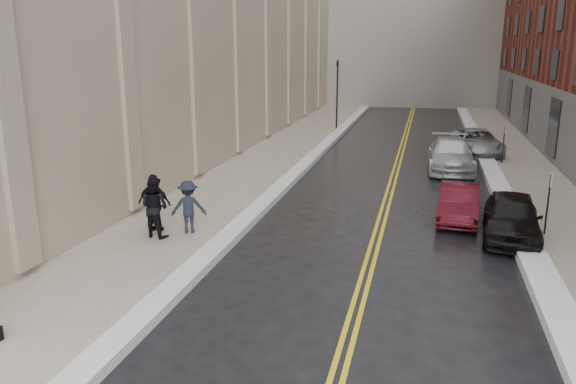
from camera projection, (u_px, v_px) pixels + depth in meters
The scene contains 17 objects.
ground at pixel (241, 323), 12.96m from camera, with size 160.00×160.00×0.00m, color black.
sidewalk_left at pixel (257, 168), 29.01m from camera, with size 4.00×64.00×0.15m, color gray.
sidewalk_right at pixel (537, 183), 25.88m from camera, with size 3.00×64.00×0.15m, color gray.
lane_stripe_a at pixel (391, 176), 27.44m from camera, with size 0.12×64.00×0.01m, color gold.
lane_stripe_b at pixel (396, 177), 27.38m from camera, with size 0.12×64.00×0.01m, color gold.
snow_ridge_left at pixel (300, 169), 28.47m from camera, with size 0.70×60.80×0.26m, color white.
snow_ridge_right at pixel (495, 179), 26.29m from camera, with size 0.85×60.80×0.30m, color white.
traffic_signal at pixel (337, 89), 40.96m from camera, with size 0.18×0.15×5.20m.
parking_sign_near at pixel (548, 199), 18.30m from camera, with size 0.06×0.35×2.23m.
parking_sign_far at pixel (504, 140), 29.57m from camera, with size 0.06×0.35×2.23m.
car_black at pixel (512, 217), 18.48m from camera, with size 1.76×4.38×1.49m, color black.
car_maroon at pixel (459, 203), 20.46m from camera, with size 1.38×3.97×1.31m, color #400B14.
car_silver_near at pixel (451, 154), 28.72m from camera, with size 2.25×5.53×1.60m, color #B9BCC1.
car_silver_far at pixel (477, 142), 32.63m from camera, with size 2.50×5.41×1.50m, color #A0A2A8.
pedestrian_a at pixel (155, 207), 18.15m from camera, with size 0.97×0.76×2.01m, color black.
pedestrian_b at pixel (188, 207), 18.58m from camera, with size 1.15×0.66×1.77m, color black.
pedestrian_c at pixel (155, 203), 18.64m from camera, with size 1.15×0.48×1.96m, color black.
Camera 1 is at (3.87, -11.17, 6.22)m, focal length 35.00 mm.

